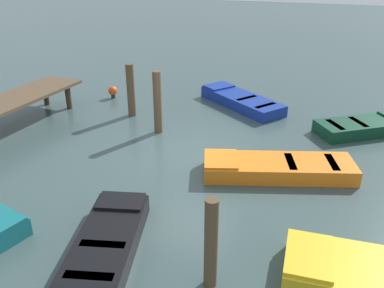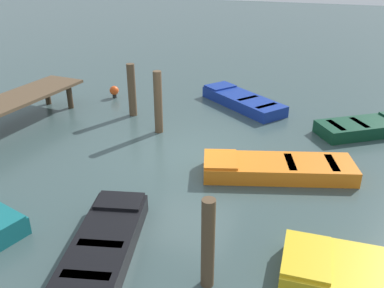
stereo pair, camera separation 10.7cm
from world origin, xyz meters
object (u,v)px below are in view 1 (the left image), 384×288
Objects in this scene: mooring_piling_center at (158,103)px; marker_buoy at (113,91)px; dock_segment at (6,105)px; mooring_piling_far_left at (211,244)px; rowboat_dark_green at (364,126)px; rowboat_orange at (277,167)px; rowboat_blue at (241,100)px; rowboat_black at (107,243)px; mooring_piling_mid_left at (131,90)px.

mooring_piling_center is 4.02m from marker_buoy.
mooring_piling_center reaches higher than dock_segment.
rowboat_dark_green is at bearing -19.92° from mooring_piling_far_left.
rowboat_orange is 4.31m from rowboat_dark_green.
mooring_piling_center is (1.29, -4.74, 0.17)m from dock_segment.
marker_buoy is (-0.70, 5.02, 0.07)m from rowboat_blue.
rowboat_blue is at bearing -17.67° from rowboat_black.
dock_segment reaches higher than rowboat_black.
rowboat_black is 0.89× the size of rowboat_blue.
marker_buoy is at bearing 37.09° from mooring_piling_far_left.
marker_buoy reaches higher than rowboat_black.
dock_segment is 7.52m from rowboat_black.
mooring_piling_mid_left is at bearing 8.83° from rowboat_black.
rowboat_orange is 1.28× the size of rowboat_dark_green.
mooring_piling_center reaches higher than rowboat_dark_green.
rowboat_orange is 4.39m from mooring_piling_far_left.
mooring_piling_center is at bearing -38.28° from rowboat_orange.
dock_segment is 4.05m from mooring_piling_mid_left.
dock_segment is at bearing 71.32° from rowboat_blue.
mooring_piling_mid_left is at bearing 153.12° from rowboat_dark_green.
rowboat_black is 9.23m from rowboat_dark_green.
mooring_piling_far_left is at bearing 135.99° from rowboat_blue.
mooring_piling_center is at bearing 164.11° from rowboat_dark_green.
marker_buoy is at bearing 142.94° from rowboat_dark_green.
mooring_piling_center is 1.09× the size of mooring_piling_mid_left.
dock_segment is 3.43× the size of mooring_piling_far_left.
rowboat_orange is at bearing -86.84° from dock_segment.
dock_segment is at bearing 40.45° from rowboat_black.
mooring_piling_far_left reaches higher than rowboat_orange.
rowboat_black is 9.03m from rowboat_blue.
mooring_piling_mid_left is (6.84, 2.76, 0.71)m from rowboat_black.
rowboat_black is at bearing -156.47° from rowboat_dark_green.
mooring_piling_center is at bearing -69.38° from dock_segment.
mooring_piling_center is 6.84m from mooring_piling_far_left.
rowboat_blue is at bearing 8.70° from mooring_piling_far_left.
rowboat_dark_green is at bearing -67.92° from dock_segment.
mooring_piling_center is at bearing 29.97° from mooring_piling_far_left.
mooring_piling_center is 4.18× the size of marker_buoy.
rowboat_orange is 2.19× the size of mooring_piling_mid_left.
rowboat_dark_green is at bearing -72.22° from mooring_piling_center.
rowboat_dark_green is (3.65, -2.29, 0.00)m from rowboat_orange.
mooring_piling_far_left is (-7.95, 2.88, 0.66)m from rowboat_dark_green.
rowboat_dark_green is (3.31, -11.04, -0.62)m from dock_segment.
rowboat_dark_green is 9.32m from marker_buoy.
mooring_piling_mid_left reaches higher than marker_buoy.
rowboat_black is (-4.45, -6.04, -0.62)m from dock_segment.
rowboat_dark_green is 8.48m from mooring_piling_far_left.
marker_buoy is (4.20, 7.02, 0.07)m from rowboat_orange.
mooring_piling_far_left is 3.65× the size of marker_buoy.
marker_buoy is (1.48, 1.55, -0.64)m from mooring_piling_mid_left.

